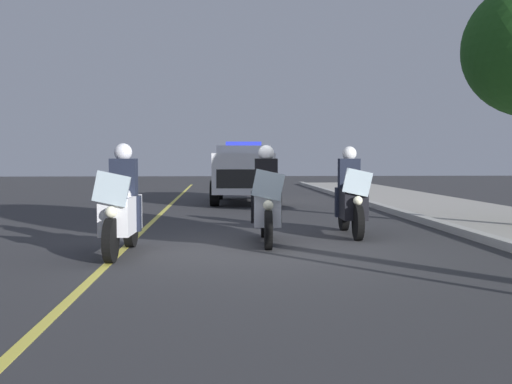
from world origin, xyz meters
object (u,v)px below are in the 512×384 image
object	(u,v)px
police_motorcycle_lead_left	(121,209)
police_motorcycle_lead_right	(266,203)
police_motorcycle_trailing	(351,199)
police_suv	(244,171)

from	to	relation	value
police_motorcycle_lead_left	police_motorcycle_lead_right	xyz separation A→B (m)	(-1.08, 2.33, 0.00)
police_motorcycle_trailing	police_motorcycle_lead_right	bearing A→B (deg)	-60.77
police_motorcycle_lead_left	police_motorcycle_lead_right	bearing A→B (deg)	114.80
police_motorcycle_lead_left	police_motorcycle_lead_right	world-z (taller)	same
police_motorcycle_lead_left	police_motorcycle_lead_right	distance (m)	2.57
police_motorcycle_lead_left	police_motorcycle_trailing	xyz separation A→B (m)	(-2.03, 4.04, 0.00)
police_motorcycle_lead_right	police_motorcycle_trailing	bearing A→B (deg)	119.23
police_motorcycle_lead_right	police_motorcycle_lead_left	bearing A→B (deg)	-65.20
police_suv	police_motorcycle_trailing	bearing A→B (deg)	11.20
police_motorcycle_trailing	police_suv	bearing A→B (deg)	-168.80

